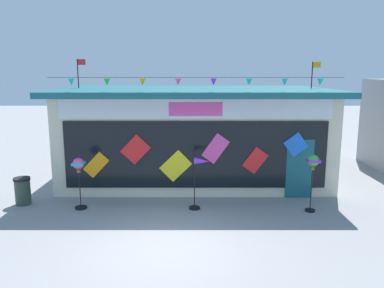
% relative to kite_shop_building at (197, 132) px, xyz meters
% --- Properties ---
extents(ground_plane, '(80.00, 80.00, 0.00)m').
position_rel_kite_shop_building_xyz_m(ground_plane, '(-0.81, -6.56, -1.81)').
color(ground_plane, gray).
extents(kite_shop_building, '(10.11, 6.28, 4.71)m').
position_rel_kite_shop_building_xyz_m(kite_shop_building, '(0.00, 0.00, 0.00)').
color(kite_shop_building, beige).
rests_on(kite_shop_building, ground_plane).
extents(wind_spinner_far_left, '(0.37, 0.37, 1.62)m').
position_rel_kite_shop_building_xyz_m(wind_spinner_far_left, '(-3.60, -3.80, -0.57)').
color(wind_spinner_far_left, black).
rests_on(wind_spinner_far_left, ground_plane).
extents(wind_spinner_left, '(0.65, 0.34, 1.64)m').
position_rel_kite_shop_building_xyz_m(wind_spinner_left, '(0.12, -3.82, -0.66)').
color(wind_spinner_left, black).
rests_on(wind_spinner_left, ground_plane).
extents(wind_spinner_center_left, '(0.37, 0.37, 1.78)m').
position_rel_kite_shop_building_xyz_m(wind_spinner_center_left, '(3.50, -4.04, -0.37)').
color(wind_spinner_center_left, black).
rests_on(wind_spinner_center_left, ground_plane).
extents(trash_bin, '(0.52, 0.52, 0.88)m').
position_rel_kite_shop_building_xyz_m(trash_bin, '(-5.57, -3.40, -1.36)').
color(trash_bin, '#2D4238').
rests_on(trash_bin, ground_plane).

